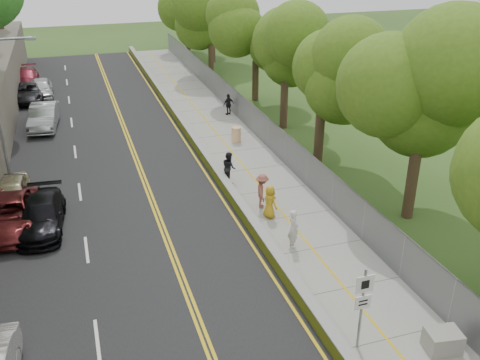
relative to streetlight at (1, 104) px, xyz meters
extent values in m
plane|color=#33511E|center=(10.46, -14.00, -4.64)|extent=(140.00, 140.00, 0.00)
cube|color=black|center=(5.06, 1.00, -4.62)|extent=(11.20, 66.00, 0.04)
cube|color=gray|center=(13.01, 1.00, -4.61)|extent=(4.20, 66.00, 0.05)
cube|color=#B1D114|center=(10.71, 1.00, -4.34)|extent=(0.42, 66.00, 0.60)
cube|color=slate|center=(15.11, 1.00, -3.64)|extent=(0.04, 66.00, 2.00)
cylinder|color=gray|center=(0.87, 0.00, 3.21)|extent=(2.30, 0.13, 0.13)
cube|color=gray|center=(1.95, 0.00, 3.16)|extent=(0.50, 0.22, 0.14)
cylinder|color=gray|center=(11.51, -17.00, -3.04)|extent=(0.09, 0.09, 3.10)
cube|color=white|center=(11.51, -17.03, -2.04)|extent=(0.62, 0.04, 0.62)
cube|color=white|center=(11.51, -17.03, -2.74)|extent=(0.56, 0.04, 0.50)
cylinder|color=orange|center=(13.46, 2.52, -4.08)|extent=(0.62, 0.62, 1.01)
cube|color=gray|center=(14.10, -17.98, -4.22)|extent=(1.22, 0.99, 0.74)
imported|color=#5B1A1B|center=(0.10, -4.97, -3.87)|extent=(2.75, 5.37, 1.45)
imported|color=black|center=(1.46, -5.49, -3.90)|extent=(2.36, 4.96, 1.39)
imported|color=tan|center=(0.03, -2.52, -3.92)|extent=(1.75, 4.03, 1.35)
imported|color=#A0A1A7|center=(1.46, 9.40, -3.78)|extent=(2.23, 5.10, 1.63)
imported|color=black|center=(0.29, 16.74, -3.89)|extent=(2.58, 5.18, 1.41)
imported|color=maroon|center=(-0.14, 21.67, -3.84)|extent=(2.15, 5.22, 1.51)
imported|color=#B5B4B8|center=(1.18, 17.32, -3.82)|extent=(1.94, 4.64, 1.57)
imported|color=gold|center=(11.91, -7.71, -3.76)|extent=(0.76, 0.94, 1.66)
imported|color=silver|center=(11.91, -10.56, -3.68)|extent=(0.47, 0.69, 1.81)
imported|color=black|center=(11.21, -3.29, -3.71)|extent=(0.73, 0.90, 1.76)
imported|color=#934E43|center=(11.91, -6.64, -3.70)|extent=(0.96, 1.29, 1.78)
imported|color=black|center=(14.66, 8.20, -3.80)|extent=(1.01, 0.68, 1.59)
camera|label=1|loc=(3.52, -28.95, 8.01)|focal=40.00mm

